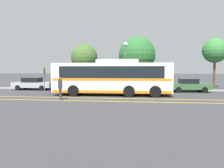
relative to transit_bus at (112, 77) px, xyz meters
name	(u,v)px	position (x,y,z in m)	size (l,w,h in m)	color
ground_plane	(112,95)	(-0.02, -0.06, -1.69)	(220.00, 220.00, 0.00)	#38383A
lane_strip_0	(109,98)	(-0.01, -2.20, -1.68)	(0.20, 30.64, 0.01)	gold
lane_strip_1	(105,101)	(-0.01, -3.92, -1.68)	(0.20, 30.64, 0.01)	gold
curb_strip	(118,89)	(-0.01, 5.29, -1.61)	(38.64, 0.36, 0.15)	#99999E
transit_bus	(112,77)	(0.00, 0.00, 0.00)	(11.01, 2.97, 3.28)	silver
parked_car_0	(33,84)	(-9.85, 4.09, -0.97)	(4.68, 1.84, 1.44)	#9E9EA3
parked_car_1	(79,84)	(-4.37, 4.19, -0.98)	(4.45, 2.07, 1.39)	#335B33
parked_car_2	(128,85)	(1.24, 4.00, -1.02)	(3.98, 1.91, 1.31)	#4C3823
parked_car_3	(189,85)	(7.70, 3.91, -0.97)	(4.34, 2.03, 1.42)	#335B33
pedestrian_0	(60,87)	(-3.61, -3.64, -0.67)	(0.43, 0.47, 1.78)	#2D2D33
bus_stop_sign	(44,78)	(-6.18, -0.85, -0.06)	(0.07, 0.40, 2.59)	#59595E
street_lamp	(126,55)	(0.85, 5.89, 2.41)	(0.50, 0.50, 5.58)	#59595E
tree_0	(84,58)	(-4.76, 8.33, 2.26)	(3.49, 3.49, 5.70)	#513823
tree_1	(137,55)	(2.11, 10.26, 2.68)	(5.00, 5.00, 6.87)	#513823
tree_2	(215,51)	(11.91, 9.27, 3.05)	(3.10, 3.10, 6.32)	#513823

